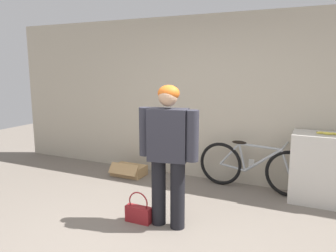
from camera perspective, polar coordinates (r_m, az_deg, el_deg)
The scene contains 7 objects.
wall_back at distance 5.19m, azimuth 8.85°, elevation 4.56°, with size 8.00×0.07×2.60m.
side_shelf at distance 4.84m, azimuth 25.00°, elevation -6.70°, with size 0.74×0.50×0.94m.
person at distance 3.63m, azimuth 0.01°, elevation -3.77°, with size 0.71×0.30×1.61m.
bicycle at distance 5.00m, azimuth 14.59°, elevation -6.94°, with size 1.68×0.46×0.74m.
banana at distance 4.70m, azimuth 25.99°, elevation -1.14°, with size 0.28×0.08×0.04m.
handbag at distance 3.98m, azimuth -5.17°, elevation -14.80°, with size 0.31×0.10×0.37m.
cardboard_box at distance 5.61m, azimuth -6.84°, elevation -7.68°, with size 0.54×0.42×0.23m.
Camera 1 is at (1.44, -2.48, 1.80)m, focal length 35.00 mm.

